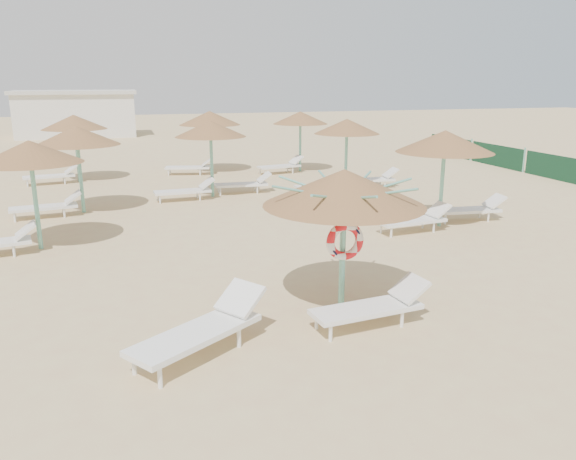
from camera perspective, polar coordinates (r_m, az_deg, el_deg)
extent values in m
plane|color=tan|center=(10.15, 3.30, -8.36)|extent=(120.00, 120.00, 0.00)
cylinder|color=#6BB9A4|center=(10.04, 5.56, -2.20)|extent=(0.11, 0.11, 2.13)
cone|color=olive|center=(9.76, 5.73, 4.33)|extent=(2.84, 2.84, 0.64)
cylinder|color=#6BB9A4|center=(9.81, 5.69, 2.92)|extent=(0.20, 0.20, 0.12)
cylinder|color=#6BB9A4|center=(10.03, 9.19, 4.20)|extent=(1.28, 0.04, 0.33)
cylinder|color=#6BB9A4|center=(10.37, 7.13, 4.62)|extent=(0.94, 0.94, 0.33)
cylinder|color=#6BB9A4|center=(10.37, 4.35, 4.70)|extent=(0.04, 1.28, 0.33)
cylinder|color=#6BB9A4|center=(10.03, 2.27, 4.38)|extent=(0.94, 0.94, 0.33)
cylinder|color=#6BB9A4|center=(9.54, 2.08, 3.83)|extent=(1.28, 0.04, 0.33)
cylinder|color=#6BB9A4|center=(9.18, 4.14, 3.35)|extent=(0.94, 0.94, 0.33)
cylinder|color=#6BB9A4|center=(9.18, 7.27, 3.26)|extent=(0.04, 1.28, 0.33)
cylinder|color=#6BB9A4|center=(9.54, 9.35, 3.63)|extent=(0.94, 0.94, 0.33)
torus|color=red|center=(9.89, 5.81, -1.13)|extent=(0.70, 0.15, 0.70)
cylinder|color=white|center=(7.99, -12.88, -14.38)|extent=(0.07, 0.07, 0.32)
cylinder|color=white|center=(8.39, -15.37, -13.01)|extent=(0.07, 0.07, 0.32)
cylinder|color=white|center=(8.89, -5.01, -10.83)|extent=(0.07, 0.07, 0.32)
cylinder|color=white|center=(9.26, -7.60, -9.81)|extent=(0.07, 0.07, 0.32)
cube|color=white|center=(8.60, -9.36, -10.41)|extent=(2.18, 1.81, 0.09)
cube|color=white|center=(9.10, -4.89, -6.90)|extent=(0.84, 0.88, 0.42)
cylinder|color=white|center=(9.06, 4.34, -10.42)|extent=(0.06, 0.06, 0.28)
cylinder|color=white|center=(9.47, 2.91, -9.24)|extent=(0.06, 0.06, 0.28)
cylinder|color=white|center=(9.72, 11.50, -8.87)|extent=(0.06, 0.06, 0.28)
cylinder|color=white|center=(10.09, 9.87, -7.85)|extent=(0.06, 0.06, 0.28)
cube|color=white|center=(9.55, 7.96, -7.96)|extent=(1.96, 0.84, 0.08)
cube|color=white|center=(9.91, 12.24, -5.80)|extent=(0.55, 0.65, 0.37)
cylinder|color=#6BB9A4|center=(14.83, -24.24, 2.53)|extent=(0.11, 0.11, 2.30)
cone|color=olive|center=(14.64, -24.76, 7.23)|extent=(2.41, 2.41, 0.54)
cylinder|color=#6BB9A4|center=(14.67, -24.67, 6.34)|extent=(0.20, 0.20, 0.12)
cylinder|color=white|center=(14.61, -26.08, -1.96)|extent=(0.06, 0.06, 0.28)
cylinder|color=white|center=(15.09, -26.11, -1.45)|extent=(0.06, 0.06, 0.28)
cube|color=white|center=(14.75, -25.12, 0.00)|extent=(0.58, 0.67, 0.36)
cylinder|color=#6BB9A4|center=(18.47, -20.33, 5.17)|extent=(0.11, 0.11, 2.30)
cone|color=olive|center=(18.32, -20.68, 8.97)|extent=(2.55, 2.55, 0.57)
cylinder|color=#6BB9A4|center=(18.34, -20.61, 8.24)|extent=(0.20, 0.20, 0.12)
cylinder|color=white|center=(18.14, -26.01, 1.14)|extent=(0.06, 0.06, 0.28)
cylinder|color=white|center=(18.63, -26.00, 1.47)|extent=(0.06, 0.06, 0.28)
cylinder|color=white|center=(18.14, -21.77, 1.60)|extent=(0.06, 0.06, 0.28)
cylinder|color=white|center=(18.63, -21.87, 1.92)|extent=(0.06, 0.06, 0.28)
cube|color=white|center=(18.34, -23.58, 2.13)|extent=(1.97, 0.88, 0.08)
cube|color=white|center=(18.32, -21.01, 3.14)|extent=(0.56, 0.66, 0.36)
cylinder|color=#6BB9A4|center=(24.34, -20.65, 7.33)|extent=(0.11, 0.11, 2.30)
cone|color=olive|center=(24.23, -20.92, 10.22)|extent=(2.52, 2.52, 0.57)
cylinder|color=#6BB9A4|center=(24.24, -20.87, 9.67)|extent=(0.20, 0.20, 0.12)
cylinder|color=white|center=(23.91, -24.94, 4.31)|extent=(0.06, 0.06, 0.28)
cylinder|color=white|center=(24.40, -25.00, 4.49)|extent=(0.06, 0.06, 0.28)
cylinder|color=white|center=(23.98, -21.73, 4.67)|extent=(0.06, 0.06, 0.28)
cylinder|color=white|center=(24.48, -21.85, 4.85)|extent=(0.06, 0.06, 0.28)
cube|color=white|center=(24.16, -23.13, 5.04)|extent=(1.98, 0.94, 0.08)
cube|color=white|center=(24.19, -21.18, 5.82)|extent=(0.58, 0.68, 0.36)
cylinder|color=#6BB9A4|center=(19.93, -7.76, 6.63)|extent=(0.11, 0.11, 2.30)
cone|color=olive|center=(19.79, -7.89, 10.16)|extent=(2.46, 2.46, 0.55)
cylinder|color=#6BB9A4|center=(19.81, -7.86, 9.49)|extent=(0.20, 0.20, 0.12)
cylinder|color=white|center=(19.23, -12.88, 3.02)|extent=(0.06, 0.06, 0.28)
cylinder|color=white|center=(19.71, -13.07, 3.30)|extent=(0.06, 0.06, 0.28)
cylinder|color=white|center=(19.43, -8.93, 3.34)|extent=(0.06, 0.06, 0.28)
cylinder|color=white|center=(19.91, -9.21, 3.62)|extent=(0.06, 0.06, 0.28)
cube|color=white|center=(19.54, -10.68, 3.87)|extent=(1.93, 0.72, 0.08)
cube|color=white|center=(19.65, -8.26, 4.75)|extent=(0.52, 0.63, 0.36)
cylinder|color=white|center=(20.24, -6.90, 3.89)|extent=(0.06, 0.06, 0.28)
cylinder|color=white|center=(20.73, -7.06, 4.15)|extent=(0.06, 0.06, 0.28)
cylinder|color=white|center=(20.44, -3.13, 4.08)|extent=(0.06, 0.06, 0.28)
cylinder|color=white|center=(20.92, -3.38, 4.34)|extent=(0.06, 0.06, 0.28)
cube|color=white|center=(20.56, -4.78, 4.63)|extent=(1.93, 0.72, 0.08)
cube|color=white|center=(20.66, -2.45, 5.39)|extent=(0.52, 0.63, 0.36)
cylinder|color=#6BB9A4|center=(25.32, -7.86, 8.41)|extent=(0.11, 0.11, 2.30)
cone|color=olive|center=(25.20, -7.96, 11.21)|extent=(2.67, 2.67, 0.60)
cylinder|color=#6BB9A4|center=(25.22, -7.94, 10.67)|extent=(0.20, 0.20, 0.12)
cylinder|color=white|center=(24.77, -12.05, 5.72)|extent=(0.06, 0.06, 0.28)
cylinder|color=white|center=(25.26, -11.89, 5.90)|extent=(0.06, 0.06, 0.28)
cylinder|color=white|center=(24.61, -8.93, 5.81)|extent=(0.06, 0.06, 0.28)
cylinder|color=white|center=(25.10, -8.83, 5.99)|extent=(0.06, 0.06, 0.28)
cube|color=white|center=(24.89, -10.16, 6.27)|extent=(1.99, 1.03, 0.08)
cube|color=white|center=(24.77, -8.22, 6.88)|extent=(0.61, 0.69, 0.36)
cylinder|color=#6BB9A4|center=(16.26, 15.35, 4.33)|extent=(0.11, 0.11, 2.30)
cone|color=olive|center=(16.09, 15.66, 8.67)|extent=(2.67, 2.67, 0.60)
cylinder|color=#6BB9A4|center=(16.11, 15.60, 7.82)|extent=(0.20, 0.20, 0.12)
cylinder|color=white|center=(14.95, 10.44, -0.27)|extent=(0.06, 0.06, 0.28)
cylinder|color=white|center=(15.36, 9.44, 0.19)|extent=(0.06, 0.06, 0.28)
cylinder|color=white|center=(15.71, 14.59, 0.24)|extent=(0.06, 0.06, 0.28)
cylinder|color=white|center=(16.10, 13.53, 0.66)|extent=(0.06, 0.06, 0.28)
cube|color=white|center=(15.54, 12.46, 0.90)|extent=(1.95, 0.81, 0.08)
cube|color=white|center=(15.98, 15.01, 2.01)|extent=(0.54, 0.65, 0.36)
cylinder|color=white|center=(16.72, 15.69, 1.05)|extent=(0.06, 0.06, 0.28)
cylinder|color=white|center=(17.16, 14.96, 1.45)|extent=(0.06, 0.06, 0.28)
cylinder|color=white|center=(17.36, 19.68, 1.23)|extent=(0.06, 0.06, 0.28)
cylinder|color=white|center=(17.78, 18.88, 1.61)|extent=(0.06, 0.06, 0.28)
cube|color=white|center=(17.27, 17.75, 1.94)|extent=(1.95, 0.81, 0.08)
cube|color=white|center=(17.63, 20.24, 2.79)|extent=(0.54, 0.65, 0.36)
cylinder|color=#6BB9A4|center=(20.88, 5.91, 7.07)|extent=(0.11, 0.11, 2.30)
cone|color=olive|center=(20.74, 6.01, 10.44)|extent=(2.38, 2.38, 0.54)
cylinder|color=#6BB9A4|center=(20.76, 5.99, 9.80)|extent=(0.20, 0.20, 0.12)
cylinder|color=white|center=(19.74, 1.58, 3.71)|extent=(0.06, 0.06, 0.28)
cylinder|color=white|center=(20.19, 1.02, 3.97)|extent=(0.06, 0.06, 0.28)
cylinder|color=white|center=(20.30, 5.10, 3.97)|extent=(0.06, 0.06, 0.28)
cylinder|color=white|center=(20.74, 4.48, 4.22)|extent=(0.06, 0.06, 0.28)
cube|color=white|center=(20.25, 3.40, 4.49)|extent=(1.94, 0.77, 0.08)
cube|color=white|center=(20.57, 5.57, 5.30)|extent=(0.53, 0.64, 0.36)
cylinder|color=white|center=(21.26, 6.43, 4.44)|extent=(0.06, 0.06, 0.28)
cylinder|color=white|center=(21.72, 6.01, 4.68)|extent=(0.06, 0.06, 0.28)
cylinder|color=white|center=(21.71, 9.82, 4.54)|extent=(0.06, 0.06, 0.28)
cylinder|color=white|center=(22.17, 9.35, 4.77)|extent=(0.06, 0.06, 0.28)
cube|color=white|center=(21.72, 8.24, 5.09)|extent=(1.94, 0.77, 0.08)
cube|color=white|center=(21.98, 10.36, 5.75)|extent=(0.53, 0.64, 0.36)
cylinder|color=#6BB9A4|center=(25.39, 1.24, 8.57)|extent=(0.11, 0.11, 2.30)
cone|color=olive|center=(25.28, 1.26, 11.34)|extent=(2.43, 2.43, 0.55)
cylinder|color=#6BB9A4|center=(25.29, 1.26, 10.82)|extent=(0.20, 0.20, 0.12)
cylinder|color=white|center=(24.26, -2.35, 5.84)|extent=(0.06, 0.06, 0.28)
cylinder|color=white|center=(24.71, -2.84, 6.01)|extent=(0.06, 0.06, 0.28)
cylinder|color=white|center=(24.86, 0.48, 6.08)|extent=(0.06, 0.06, 0.28)
cylinder|color=white|center=(25.29, -0.05, 6.24)|extent=(0.06, 0.06, 0.28)
cube|color=white|center=(24.80, -0.92, 6.48)|extent=(1.98, 0.97, 0.08)
cube|color=white|center=(25.15, 0.83, 7.15)|extent=(0.59, 0.68, 0.36)
cube|color=silver|center=(43.90, -20.67, 10.84)|extent=(8.00, 4.00, 3.00)
cube|color=beige|center=(43.84, -20.87, 12.95)|extent=(8.40, 4.40, 0.25)
cube|color=#184A32|center=(25.70, 25.77, 5.69)|extent=(0.08, 3.80, 1.00)
cube|color=#184A32|center=(28.74, 20.45, 7.09)|extent=(0.08, 3.80, 1.00)
cylinder|color=#6BB9A4|center=(27.26, 22.84, 6.58)|extent=(0.08, 0.08, 1.10)
cube|color=#184A32|center=(32.00, 16.16, 8.17)|extent=(0.08, 3.80, 1.00)
cylinder|color=#6BB9A4|center=(30.43, 18.10, 7.78)|extent=(0.08, 0.08, 1.10)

